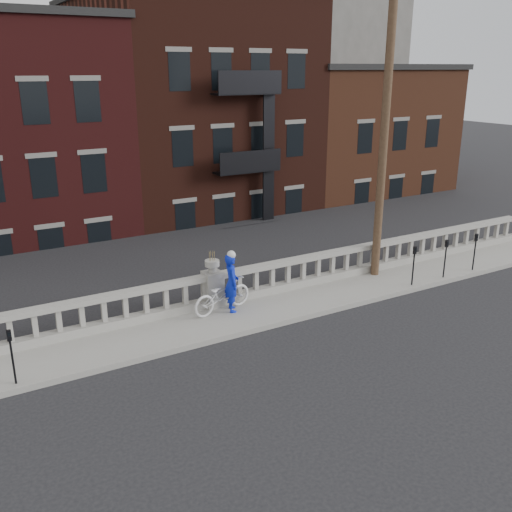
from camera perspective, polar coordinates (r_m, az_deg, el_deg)
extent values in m
plane|color=black|center=(14.64, 2.65, -10.80)|extent=(120.00, 120.00, 0.00)
cube|color=gray|center=(16.93, -2.88, -6.29)|extent=(32.00, 2.20, 0.15)
cube|color=gray|center=(17.62, -4.32, -4.58)|extent=(28.00, 0.34, 0.25)
cube|color=gray|center=(17.32, -4.38, -2.06)|extent=(28.00, 0.34, 0.16)
cube|color=gray|center=(17.46, -4.35, -3.29)|extent=(0.55, 0.55, 1.10)
cylinder|color=gray|center=(17.24, -4.40, -1.28)|extent=(0.24, 0.24, 0.20)
cylinder|color=gray|center=(17.18, -4.41, -0.72)|extent=(0.44, 0.44, 0.18)
cube|color=#605E59|center=(19.11, -4.59, -11.70)|extent=(36.00, 0.50, 5.15)
cube|color=black|center=(39.31, -18.37, -0.97)|extent=(80.00, 44.00, 0.50)
cube|color=#595651|center=(22.23, -14.02, -9.34)|extent=(16.00, 7.00, 4.00)
cube|color=#595651|center=(52.50, 3.51, 14.90)|extent=(14.00, 14.00, 18.00)
cube|color=#33140E|center=(33.58, -7.29, 10.72)|extent=(10.00, 14.00, 15.50)
cube|color=#5A2D1B|center=(38.81, 6.68, 9.14)|extent=(10.00, 14.00, 12.00)
cube|color=black|center=(38.32, 7.04, 18.26)|extent=(10.30, 14.30, 0.30)
cylinder|color=#422D1E|center=(19.56, 12.72, 12.12)|extent=(0.28, 0.28, 10.00)
cylinder|color=black|center=(14.41, -23.13, -9.75)|extent=(0.05, 0.05, 1.10)
cube|color=black|center=(14.12, -23.47, -7.30)|extent=(0.10, 0.08, 0.26)
cube|color=black|center=(14.06, -23.47, -7.22)|extent=(0.06, 0.01, 0.08)
cylinder|color=black|center=(19.76, 15.43, -1.32)|extent=(0.05, 0.05, 1.10)
cube|color=black|center=(19.55, 15.60, 0.56)|extent=(0.10, 0.08, 0.26)
cube|color=black|center=(19.51, 15.70, 0.64)|extent=(0.06, 0.01, 0.08)
cylinder|color=black|center=(20.82, 18.35, -0.59)|extent=(0.05, 0.05, 1.10)
cube|color=black|center=(20.62, 18.54, 1.19)|extent=(0.10, 0.08, 0.26)
cube|color=black|center=(20.58, 18.64, 1.27)|extent=(0.06, 0.01, 0.08)
cylinder|color=black|center=(21.93, 20.98, 0.06)|extent=(0.05, 0.05, 1.10)
cube|color=black|center=(21.74, 21.18, 1.76)|extent=(0.10, 0.08, 0.26)
cube|color=black|center=(21.70, 21.28, 1.83)|extent=(0.06, 0.01, 0.08)
imported|color=silver|center=(17.07, -3.42, -3.86)|extent=(2.13, 1.09, 1.07)
imported|color=#0C1EB4|center=(16.97, -2.46, -2.68)|extent=(0.60, 0.75, 1.78)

